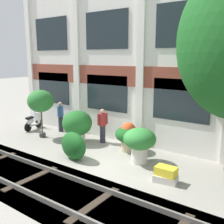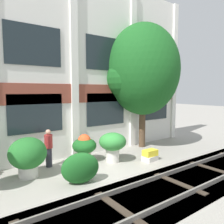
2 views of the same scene
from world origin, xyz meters
name	(u,v)px [view 1 (image 1 of 2)]	position (x,y,z in m)	size (l,w,h in m)	color
ground_plane	(102,165)	(0.00, 0.00, 0.00)	(80.00, 80.00, 0.00)	#9E998E
apartment_facade	(144,46)	(0.00, 3.00, 4.40)	(15.17, 0.64, 8.86)	silver
rail_tracks	(57,193)	(0.00, -2.27, -0.13)	(22.81, 2.80, 0.43)	#423F3A
potted_plant_ribbed_drum	(140,141)	(1.00, 1.01, 0.84)	(1.24, 1.24, 1.34)	beige
potted_plant_fluted_column	(128,135)	(-0.01, 1.81, 0.71)	(1.10, 1.10, 1.27)	tan
potted_plant_stone_basin	(77,124)	(-2.61, 1.47, 0.86)	(1.39, 1.39, 1.51)	beige
potted_plant_low_pan	(41,102)	(-4.58, 1.01, 1.81)	(1.28, 1.28, 2.38)	#333333
potted_plant_square_trough	(166,175)	(2.49, 0.11, 0.24)	(0.80, 0.57, 0.51)	beige
scooter_near_curb	(32,122)	(-6.09, 1.59, 0.44)	(0.59, 1.36, 0.98)	black
resident_by_doorway	(61,116)	(-4.58, 2.29, 0.87)	(0.34, 0.50, 1.62)	#282833
resident_watching_tracks	(103,125)	(-1.58, 2.08, 0.86)	(0.34, 0.48, 1.61)	#282833
topiary_hedge	(73,146)	(-1.28, -0.18, 0.54)	(1.34, 0.70, 1.08)	#19561E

